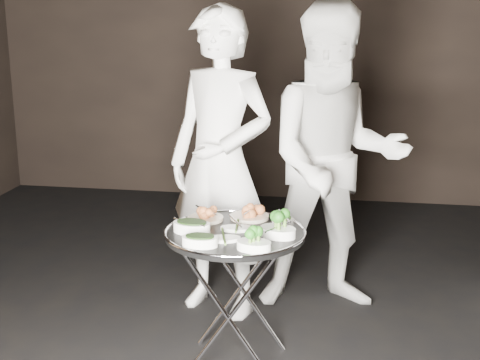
% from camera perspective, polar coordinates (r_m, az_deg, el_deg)
% --- Properties ---
extents(wall_back, '(6.00, 0.05, 3.00)m').
position_cam_1_polar(wall_back, '(6.28, 6.31, 11.78)').
color(wall_back, black).
rests_on(wall_back, floor).
extents(tray_stand, '(0.48, 0.41, 0.71)m').
position_cam_1_polar(tray_stand, '(3.41, -0.42, -9.63)').
color(tray_stand, silver).
rests_on(tray_stand, floor).
extents(serving_tray, '(0.70, 0.70, 0.04)m').
position_cam_1_polar(serving_tray, '(3.30, -0.43, -4.57)').
color(serving_tray, black).
rests_on(serving_tray, tray_stand).
extents(potato_plate_a, '(0.19, 0.19, 0.07)m').
position_cam_1_polar(potato_plate_a, '(3.46, -2.96, -2.95)').
color(potato_plate_a, beige).
rests_on(potato_plate_a, serving_tray).
extents(potato_plate_b, '(0.20, 0.20, 0.07)m').
position_cam_1_polar(potato_plate_b, '(3.48, 0.81, -2.78)').
color(potato_plate_b, beige).
rests_on(potato_plate_b, serving_tray).
extents(greens_bowl, '(0.11, 0.11, 0.06)m').
position_cam_1_polar(greens_bowl, '(3.38, 3.65, -3.45)').
color(greens_bowl, white).
rests_on(greens_bowl, serving_tray).
extents(asparagus_plate_a, '(0.17, 0.11, 0.03)m').
position_cam_1_polar(asparagus_plate_a, '(3.31, -0.27, -4.06)').
color(asparagus_plate_a, white).
rests_on(asparagus_plate_a, serving_tray).
extents(asparagus_plate_b, '(0.18, 0.13, 0.03)m').
position_cam_1_polar(asparagus_plate_b, '(3.17, -1.40, -4.95)').
color(asparagus_plate_b, white).
rests_on(asparagus_plate_b, serving_tray).
extents(spinach_bowl_a, '(0.21, 0.15, 0.08)m').
position_cam_1_polar(spinach_bowl_a, '(3.28, -4.14, -3.88)').
color(spinach_bowl_a, white).
rests_on(spinach_bowl_a, serving_tray).
extents(spinach_bowl_b, '(0.17, 0.11, 0.07)m').
position_cam_1_polar(spinach_bowl_b, '(3.10, -3.45, -5.08)').
color(spinach_bowl_b, white).
rests_on(spinach_bowl_b, serving_tray).
extents(broccoli_bowl_a, '(0.21, 0.18, 0.07)m').
position_cam_1_polar(broccoli_bowl_a, '(3.22, 3.26, -4.26)').
color(broccoli_bowl_a, white).
rests_on(broccoli_bowl_a, serving_tray).
extents(broccoli_bowl_b, '(0.18, 0.14, 0.07)m').
position_cam_1_polar(broccoli_bowl_b, '(3.04, 1.19, -5.43)').
color(broccoli_bowl_b, white).
rests_on(broccoli_bowl_b, serving_tray).
extents(serving_utensils, '(0.58, 0.45, 0.01)m').
position_cam_1_polar(serving_utensils, '(3.34, 0.05, -3.20)').
color(serving_utensils, silver).
rests_on(serving_utensils, serving_tray).
extents(waiter_left, '(0.78, 0.64, 1.82)m').
position_cam_1_polar(waiter_left, '(3.89, -1.68, 1.39)').
color(waiter_left, white).
rests_on(waiter_left, floor).
extents(waiter_right, '(1.01, 0.86, 1.84)m').
position_cam_1_polar(waiter_right, '(3.99, 8.08, 1.66)').
color(waiter_right, white).
rests_on(waiter_right, floor).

